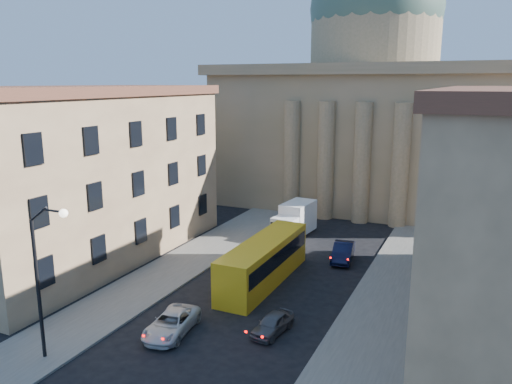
% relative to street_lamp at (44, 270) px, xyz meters
% --- Properties ---
extents(sidewalk_left, '(5.00, 60.00, 0.15)m').
position_rel_street_lamp_xyz_m(sidewalk_left, '(-1.53, 10.00, -5.21)').
color(sidewalk_left, '#5D5B55').
rests_on(sidewalk_left, ground).
extents(sidewalk_right, '(5.00, 60.00, 0.15)m').
position_rel_street_lamp_xyz_m(sidewalk_right, '(15.47, 10.00, -5.21)').
color(sidewalk_right, '#5D5B55').
rests_on(sidewalk_right, ground).
extents(church, '(68.02, 28.76, 36.60)m').
position_rel_street_lamp_xyz_m(church, '(6.97, 47.47, 6.59)').
color(church, olive).
rests_on(church, ground).
extents(building_left, '(11.60, 26.60, 14.70)m').
position_rel_street_lamp_xyz_m(building_left, '(-10.03, 14.00, 2.14)').
color(building_left, tan).
rests_on(building_left, ground).
extents(street_lamp, '(2.62, 0.44, 8.83)m').
position_rel_street_lamp_xyz_m(street_lamp, '(0.00, 0.00, 0.00)').
color(street_lamp, black).
rests_on(street_lamp, ground).
extents(car_left_mid, '(2.79, 4.98, 1.32)m').
position_rel_street_lamp_xyz_m(car_left_mid, '(4.28, 5.31, -4.63)').
color(car_left_mid, silver).
rests_on(car_left_mid, ground).
extents(car_right_far, '(1.90, 3.74, 1.22)m').
position_rel_street_lamp_xyz_m(car_right_far, '(9.86, 7.93, -4.68)').
color(car_right_far, '#494A4E').
rests_on(car_right_far, ground).
extents(car_right_distant, '(2.23, 4.81, 1.52)m').
position_rel_street_lamp_xyz_m(car_right_distant, '(10.47, 22.19, -4.52)').
color(car_right_distant, black).
rests_on(car_right_distant, ground).
extents(city_bus, '(2.74, 11.65, 3.28)m').
position_rel_street_lamp_xyz_m(city_bus, '(6.17, 15.05, -3.52)').
color(city_bus, gold).
rests_on(city_bus, ground).
extents(box_truck, '(2.87, 6.10, 3.25)m').
position_rel_street_lamp_xyz_m(box_truck, '(4.22, 27.09, -3.75)').
color(box_truck, white).
rests_on(box_truck, ground).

